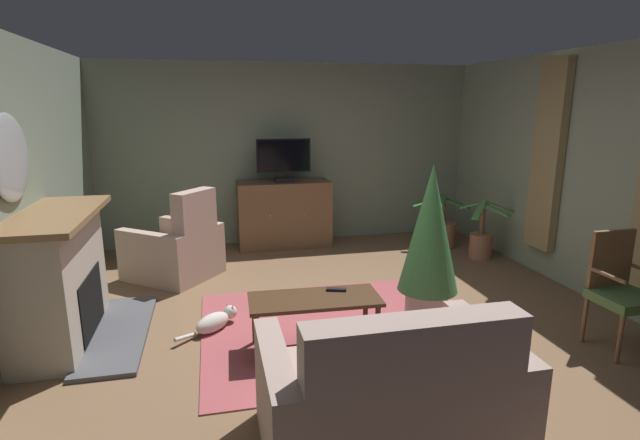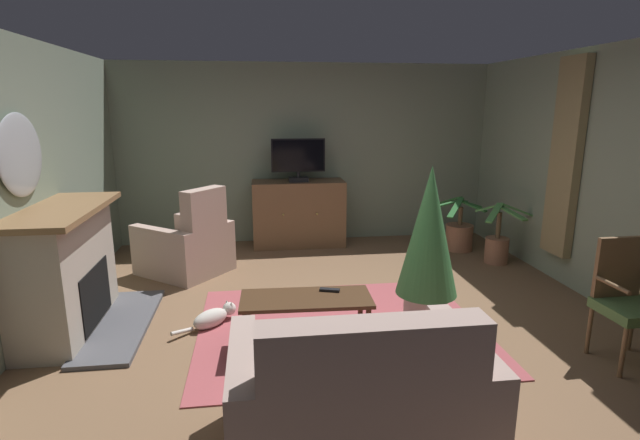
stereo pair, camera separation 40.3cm
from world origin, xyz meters
name	(u,v)px [view 2 (the right image)]	position (x,y,z in m)	size (l,w,h in m)	color
ground_plane	(338,322)	(0.00, 0.00, -0.02)	(6.02, 6.37, 0.04)	brown
wall_back	(306,154)	(0.00, 2.93, 1.29)	(6.02, 0.10, 2.58)	gray
wall_left	(8,193)	(-2.76, 0.00, 1.29)	(0.10, 6.37, 2.58)	gray
wall_right_with_window	(621,180)	(2.76, 0.00, 1.29)	(0.10, 6.37, 2.58)	gray
curtain_panel_far	(566,159)	(2.65, 0.72, 1.42)	(0.10, 0.44, 2.17)	#8E7F56
rug_central	(340,328)	(-0.01, -0.19, 0.01)	(2.56, 2.09, 0.01)	#9E474C
fireplace	(67,273)	(-2.43, 0.13, 0.54)	(0.96, 1.54, 1.14)	#4C4C51
wall_mirror_oval	(21,155)	(-2.68, 0.13, 1.59)	(0.06, 0.80, 0.70)	#B2B7BF
tv_cabinet	(299,215)	(-0.15, 2.58, 0.45)	(1.31, 0.56, 0.94)	#4A3523
television	(298,159)	(-0.15, 2.53, 1.26)	(0.75, 0.20, 0.60)	black
coffee_table	(306,304)	(-0.36, -0.51, 0.40)	(1.09, 0.50, 0.46)	#422B19
tv_remote	(330,290)	(-0.15, -0.41, 0.47)	(0.17, 0.05, 0.02)	black
sofa_floral	(358,403)	(-0.20, -1.81, 0.33)	(1.45, 0.93, 0.98)	#A3897F
armchair_angled_to_table	(187,247)	(-1.59, 1.57, 0.32)	(1.24, 1.22, 1.07)	#BC9E8E
side_chair_tucked_against_wall	(627,298)	(2.12, -1.02, 0.52)	(0.46, 0.44, 0.98)	#4C703D
potted_plant_tall_palm_by_window	(459,234)	(2.07, 2.04, 0.22)	(0.77, 0.91, 0.76)	#99664C
potted_plant_leafy_by_curtain	(429,242)	(0.76, -0.26, 0.82)	(0.55, 0.55, 1.50)	beige
potted_plant_on_hearth_side	(497,246)	(2.32, 1.42, 0.23)	(0.76, 0.80, 0.79)	#99664C
cat	(213,317)	(-1.17, 0.02, 0.09)	(0.56, 0.46, 0.19)	beige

